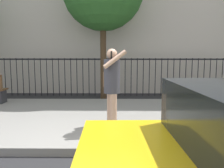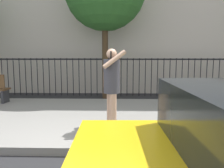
# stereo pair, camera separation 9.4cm
# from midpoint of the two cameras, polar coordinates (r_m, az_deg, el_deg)

# --- Properties ---
(ground_plane) EXTENTS (60.00, 60.00, 0.00)m
(ground_plane) POSITION_cam_midpoint_polar(r_m,az_deg,el_deg) (4.08, -9.30, -17.62)
(ground_plane) COLOR #28282B
(sidewalk) EXTENTS (28.00, 4.40, 0.15)m
(sidewalk) POSITION_cam_midpoint_polar(r_m,az_deg,el_deg) (6.11, -5.39, -8.34)
(sidewalk) COLOR gray
(sidewalk) RESTS_ON ground
(iron_fence) EXTENTS (12.03, 0.04, 1.60)m
(iron_fence) POSITION_cam_midpoint_polar(r_m,az_deg,el_deg) (9.59, -2.77, 3.09)
(iron_fence) COLOR black
(iron_fence) RESTS_ON ground
(pedestrian_on_phone) EXTENTS (0.53, 0.72, 1.70)m
(pedestrian_on_phone) POSITION_cam_midpoint_polar(r_m,az_deg,el_deg) (4.77, 0.37, 0.33)
(pedestrian_on_phone) COLOR tan
(pedestrian_on_phone) RESTS_ON sidewalk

